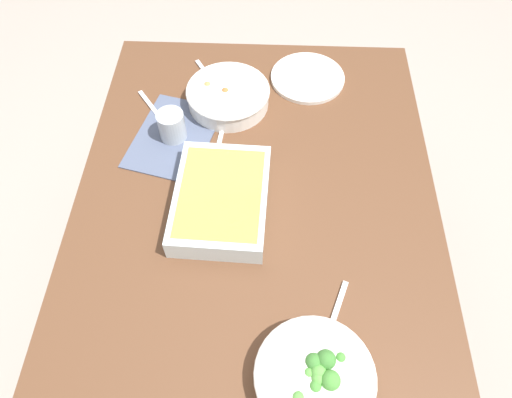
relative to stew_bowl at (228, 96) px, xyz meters
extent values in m
plane|color=#9E9389|center=(0.33, 0.09, -0.77)|extent=(6.00, 6.00, 0.00)
cube|color=brown|center=(0.33, 0.09, -0.05)|extent=(1.20, 0.90, 0.04)
cylinder|color=brown|center=(-0.21, -0.30, -0.42)|extent=(0.06, 0.06, 0.70)
cylinder|color=brown|center=(-0.21, 0.48, -0.42)|extent=(0.06, 0.06, 0.70)
cube|color=#4C5670|center=(0.13, -0.14, -0.03)|extent=(0.32, 0.26, 0.00)
cylinder|color=silver|center=(0.00, 0.00, 0.00)|extent=(0.23, 0.23, 0.05)
torus|color=silver|center=(0.00, 0.00, 0.02)|extent=(0.24, 0.24, 0.01)
cylinder|color=#B2844C|center=(0.00, 0.00, 0.00)|extent=(0.19, 0.19, 0.03)
sphere|color=#C66633|center=(0.00, -0.01, 0.02)|extent=(0.02, 0.02, 0.02)
sphere|color=silver|center=(0.01, 0.02, 0.02)|extent=(0.02, 0.02, 0.02)
sphere|color=#B2844C|center=(-0.02, -0.06, 0.02)|extent=(0.02, 0.02, 0.02)
cylinder|color=silver|center=(0.76, 0.22, -0.01)|extent=(0.23, 0.23, 0.05)
torus|color=silver|center=(0.76, 0.22, 0.01)|extent=(0.23, 0.23, 0.01)
cylinder|color=#8CB272|center=(0.76, 0.22, 0.00)|extent=(0.18, 0.18, 0.02)
sphere|color=#3D7A33|center=(0.73, 0.22, 0.02)|extent=(0.03, 0.03, 0.03)
sphere|color=#569E42|center=(0.75, 0.21, 0.01)|extent=(0.02, 0.02, 0.02)
sphere|color=#478C38|center=(0.77, 0.25, 0.02)|extent=(0.04, 0.04, 0.04)
sphere|color=#569E42|center=(0.76, 0.23, 0.01)|extent=(0.03, 0.03, 0.03)
sphere|color=#3D7A33|center=(0.73, 0.24, 0.02)|extent=(0.04, 0.04, 0.04)
sphere|color=#569E42|center=(0.75, 0.23, 0.01)|extent=(0.03, 0.03, 0.03)
sphere|color=#478C38|center=(0.72, 0.27, 0.01)|extent=(0.02, 0.02, 0.02)
sphere|color=#478C38|center=(0.78, 0.22, 0.01)|extent=(0.02, 0.02, 0.02)
sphere|color=#569E42|center=(0.80, 0.19, 0.01)|extent=(0.02, 0.02, 0.02)
cube|color=silver|center=(0.35, 0.01, 0.00)|extent=(0.31, 0.23, 0.06)
cube|color=gold|center=(0.35, 0.01, 0.01)|extent=(0.27, 0.20, 0.04)
cylinder|color=#B2BCC6|center=(0.13, -0.14, 0.01)|extent=(0.07, 0.07, 0.08)
cylinder|color=black|center=(0.13, -0.14, 0.00)|extent=(0.06, 0.06, 0.05)
cylinder|color=silver|center=(-0.11, 0.23, -0.03)|extent=(0.22, 0.22, 0.01)
cube|color=silver|center=(-0.12, -0.07, -0.03)|extent=(0.13, 0.08, 0.01)
ellipsoid|color=silver|center=(-0.05, -0.03, -0.03)|extent=(0.05, 0.04, 0.01)
cube|color=silver|center=(0.61, 0.27, -0.03)|extent=(0.14, 0.06, 0.01)
ellipsoid|color=silver|center=(0.69, 0.25, -0.03)|extent=(0.05, 0.04, 0.01)
cube|color=silver|center=(0.02, -0.22, -0.03)|extent=(0.12, 0.09, 0.01)
ellipsoid|color=silver|center=(0.09, -0.17, -0.03)|extent=(0.05, 0.04, 0.01)
cube|color=silver|center=(0.15, -0.01, -0.03)|extent=(0.14, 0.03, 0.01)
cube|color=silver|center=(0.23, -0.02, -0.03)|extent=(0.05, 0.03, 0.01)
camera|label=1|loc=(0.98, 0.12, 0.93)|focal=32.82mm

